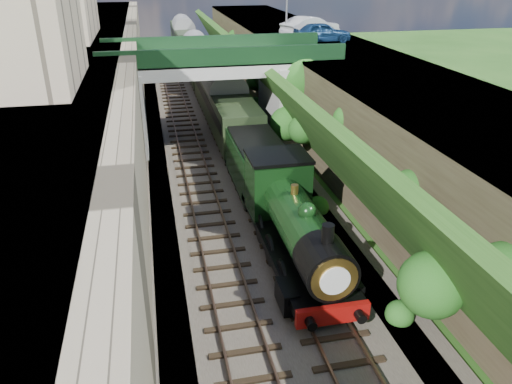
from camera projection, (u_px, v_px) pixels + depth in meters
trackbed at (223, 161)px, 33.21m from camera, size 10.00×90.00×0.20m
retaining_wall at (133, 116)px, 30.72m from camera, size 1.00×90.00×7.00m
street_plateau_left at (74, 120)px, 30.05m from camera, size 6.00×90.00×7.00m
street_plateau_right at (361, 108)px, 33.75m from camera, size 8.00×90.00×6.25m
embankment_slope at (304, 125)px, 31.59m from camera, size 4.26×90.00×6.36m
track_left at (193, 161)px, 32.77m from camera, size 2.50×90.00×0.20m
track_right at (241, 157)px, 33.38m from camera, size 2.50×90.00×0.20m
road_bridge at (226, 87)px, 35.25m from camera, size 16.00×6.40×7.25m
building_near at (28, 39)px, 22.32m from camera, size 4.00×8.00×4.00m
tree at (302, 82)px, 34.23m from camera, size 3.60×3.80×6.60m
car_blue at (322, 32)px, 39.54m from camera, size 4.65×2.06×1.56m
car_silver at (310, 27)px, 42.06m from camera, size 5.53×3.70×1.72m
locomotive at (294, 225)px, 21.45m from camera, size 3.10×10.23×3.83m
tender at (258, 167)px, 28.09m from camera, size 2.70×6.00×3.05m
coach_front at (223, 103)px, 39.07m from camera, size 2.90×18.00×3.70m
coach_middle at (198, 60)px, 55.73m from camera, size 2.90×18.00×3.70m
coach_rear at (184, 37)px, 72.39m from camera, size 2.90×18.00×3.70m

